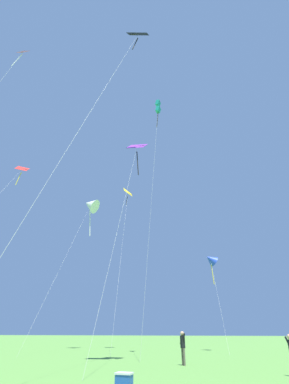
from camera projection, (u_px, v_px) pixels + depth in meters
name	position (u px, v px, depth m)	size (l,w,h in m)	color
kite_teal_box	(158.00, 108.00, 32.84)	(0.63, 5.03, 26.05)	teal
kite_black_large	(135.00, 39.00, 23.84)	(2.40, 10.28, 25.55)	black
kite_red_high	(18.00, 175.00, 31.76)	(3.18, 12.01, 19.17)	red
kite_white_distant	(90.00, 205.00, 38.61)	(2.44, 11.50, 18.53)	white
kite_yellow_diamond	(127.00, 197.00, 38.55)	(3.56, 10.48, 19.85)	yellow
kite_purple_streamer	(136.00, 154.00, 23.21)	(1.65, 6.93, 16.29)	purple
kite_blue_delta	(211.00, 259.00, 32.67)	(2.36, 6.46, 10.11)	blue
kite_pink_low	(11.00, 68.00, 20.22)	(1.37, 5.12, 21.26)	pink
person_far_back	(183.00, 345.00, 16.82)	(0.46, 0.47, 1.78)	#665B4C
picnic_cooler	(124.00, 380.00, 9.98)	(0.60, 0.40, 0.44)	#2351B2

